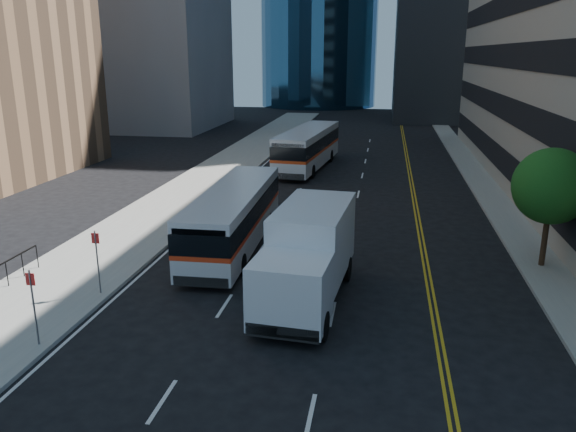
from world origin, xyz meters
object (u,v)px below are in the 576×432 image
at_px(street_tree, 552,186).
at_px(bus_rear, 308,147).
at_px(bus_front, 234,216).
at_px(box_truck, 308,255).

height_order(street_tree, bus_rear, street_tree).
distance_m(street_tree, bus_rear, 24.08).
bearing_deg(bus_front, box_truck, -53.18).
xyz_separation_m(street_tree, box_truck, (-9.53, -5.05, -1.81)).
distance_m(street_tree, bus_front, 13.96).
xyz_separation_m(street_tree, bus_front, (-13.80, 0.37, -2.08)).
bearing_deg(street_tree, box_truck, -152.11).
xyz_separation_m(bus_front, bus_rear, (0.80, 19.81, 0.15)).
relative_size(street_tree, bus_front, 0.46).
bearing_deg(street_tree, bus_rear, 122.79).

